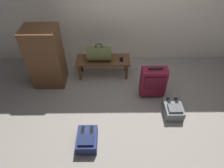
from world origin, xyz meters
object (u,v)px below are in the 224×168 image
object	(u,v)px
duffel_bag_olive	(99,53)
side_cabinet	(46,58)
backpack_navy	(87,140)
backpack_grey	(173,109)
bench	(103,62)
cell_phone	(121,60)
suitcase_upright_burgundy	(153,82)

from	to	relation	value
duffel_bag_olive	side_cabinet	xyz separation A→B (m)	(-0.92, -0.18, 0.05)
backpack_navy	backpack_grey	distance (m)	1.44
bench	backpack_navy	distance (m)	1.55
cell_phone	backpack_grey	distance (m)	1.28
cell_phone	side_cabinet	distance (m)	1.35
suitcase_upright_burgundy	backpack_navy	xyz separation A→B (m)	(-1.05, -0.95, -0.22)
duffel_bag_olive	bench	bearing A→B (deg)	-0.00
duffel_bag_olive	cell_phone	xyz separation A→B (m)	(0.41, -0.02, -0.13)
suitcase_upright_burgundy	backpack_grey	distance (m)	0.55
duffel_bag_olive	side_cabinet	size ratio (longest dim) A/B	0.40
duffel_bag_olive	suitcase_upright_burgundy	distance (m)	1.09
cell_phone	backpack_navy	size ratio (longest dim) A/B	0.38
backpack_navy	side_cabinet	world-z (taller)	side_cabinet
bench	backpack_navy	world-z (taller)	bench
suitcase_upright_burgundy	bench	bearing A→B (deg)	146.49
duffel_bag_olive	backpack_navy	xyz separation A→B (m)	(-0.13, -1.52, -0.41)
suitcase_upright_burgundy	duffel_bag_olive	bearing A→B (deg)	148.47
backpack_navy	backpack_grey	world-z (taller)	same
duffel_bag_olive	backpack_grey	bearing A→B (deg)	-39.30
cell_phone	backpack_navy	bearing A→B (deg)	-109.82
backpack_navy	side_cabinet	bearing A→B (deg)	120.47
bench	suitcase_upright_burgundy	bearing A→B (deg)	-33.51
bench	side_cabinet	distance (m)	1.03
bench	side_cabinet	world-z (taller)	side_cabinet
bench	duffel_bag_olive	xyz separation A→B (m)	(-0.07, 0.00, 0.19)
cell_phone	backpack_navy	world-z (taller)	cell_phone
side_cabinet	duffel_bag_olive	bearing A→B (deg)	11.28
cell_phone	side_cabinet	bearing A→B (deg)	-172.95
cell_phone	suitcase_upright_burgundy	bearing A→B (deg)	-46.77
bench	cell_phone	distance (m)	0.35
bench	duffel_bag_olive	world-z (taller)	duffel_bag_olive
backpack_grey	side_cabinet	size ratio (longest dim) A/B	0.35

